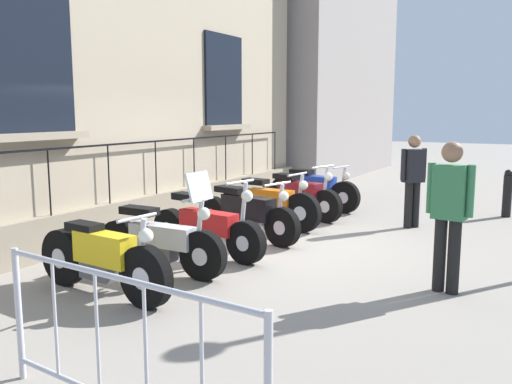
{
  "coord_description": "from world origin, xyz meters",
  "views": [
    {
      "loc": [
        3.9,
        -7.39,
        2.08
      ],
      "look_at": [
        -0.24,
        0.0,
        0.8
      ],
      "focal_mm": 37.75,
      "sensor_mm": 36.0,
      "label": 1
    }
  ],
  "objects_px": {
    "motorcycle_blue": "(314,189)",
    "pedestrian_walking": "(413,176)",
    "motorcycle_yellow": "(103,260)",
    "motorcycle_orange": "(269,205)",
    "motorcycle_silver": "(161,242)",
    "pedestrian_standing": "(449,208)",
    "motorcycle_black": "(246,214)",
    "bollard": "(507,193)",
    "motorcycle_red": "(207,228)",
    "motorcycle_maroon": "(299,197)",
    "crowd_barrier": "(121,345)"
  },
  "relations": [
    {
      "from": "motorcycle_yellow",
      "to": "motorcycle_black",
      "type": "xyz_separation_m",
      "value": [
        0.04,
        3.14,
        -0.0
      ]
    },
    {
      "from": "motorcycle_silver",
      "to": "motorcycle_blue",
      "type": "height_order",
      "value": "motorcycle_silver"
    },
    {
      "from": "motorcycle_red",
      "to": "bollard",
      "type": "height_order",
      "value": "motorcycle_red"
    },
    {
      "from": "pedestrian_standing",
      "to": "motorcycle_black",
      "type": "bearing_deg",
      "value": 161.33
    },
    {
      "from": "motorcycle_maroon",
      "to": "motorcycle_blue",
      "type": "xyz_separation_m",
      "value": [
        -0.12,
        1.02,
        0.0
      ]
    },
    {
      "from": "bollard",
      "to": "motorcycle_blue",
      "type": "bearing_deg",
      "value": -163.36
    },
    {
      "from": "pedestrian_standing",
      "to": "motorcycle_blue",
      "type": "bearing_deg",
      "value": 129.45
    },
    {
      "from": "motorcycle_orange",
      "to": "crowd_barrier",
      "type": "distance_m",
      "value": 6.26
    },
    {
      "from": "motorcycle_orange",
      "to": "motorcycle_blue",
      "type": "relative_size",
      "value": 0.96
    },
    {
      "from": "motorcycle_yellow",
      "to": "motorcycle_red",
      "type": "xyz_separation_m",
      "value": [
        0.03,
        2.01,
        -0.02
      ]
    },
    {
      "from": "motorcycle_silver",
      "to": "motorcycle_blue",
      "type": "relative_size",
      "value": 0.92
    },
    {
      "from": "motorcycle_red",
      "to": "motorcycle_orange",
      "type": "bearing_deg",
      "value": 92.29
    },
    {
      "from": "motorcycle_yellow",
      "to": "crowd_barrier",
      "type": "relative_size",
      "value": 0.89
    },
    {
      "from": "motorcycle_blue",
      "to": "pedestrian_walking",
      "type": "distance_m",
      "value": 2.45
    },
    {
      "from": "bollard",
      "to": "pedestrian_walking",
      "type": "xyz_separation_m",
      "value": [
        -1.41,
        -1.92,
        0.46
      ]
    },
    {
      "from": "motorcycle_red",
      "to": "motorcycle_black",
      "type": "relative_size",
      "value": 0.98
    },
    {
      "from": "motorcycle_black",
      "to": "bollard",
      "type": "xyz_separation_m",
      "value": [
        3.54,
        4.15,
        0.06
      ]
    },
    {
      "from": "motorcycle_red",
      "to": "bollard",
      "type": "relative_size",
      "value": 2.22
    },
    {
      "from": "motorcycle_orange",
      "to": "motorcycle_black",
      "type": "bearing_deg",
      "value": -84.62
    },
    {
      "from": "motorcycle_black",
      "to": "bollard",
      "type": "relative_size",
      "value": 2.26
    },
    {
      "from": "motorcycle_yellow",
      "to": "motorcycle_orange",
      "type": "bearing_deg",
      "value": 90.69
    },
    {
      "from": "motorcycle_red",
      "to": "motorcycle_maroon",
      "type": "xyz_separation_m",
      "value": [
        0.01,
        3.16,
        0.03
      ]
    },
    {
      "from": "motorcycle_yellow",
      "to": "motorcycle_orange",
      "type": "xyz_separation_m",
      "value": [
        -0.05,
        4.11,
        -0.0
      ]
    },
    {
      "from": "bollard",
      "to": "motorcycle_black",
      "type": "bearing_deg",
      "value": -130.51
    },
    {
      "from": "bollard",
      "to": "motorcycle_silver",
      "type": "bearing_deg",
      "value": -119.69
    },
    {
      "from": "motorcycle_orange",
      "to": "motorcycle_red",
      "type": "bearing_deg",
      "value": -87.71
    },
    {
      "from": "bollard",
      "to": "pedestrian_standing",
      "type": "relative_size",
      "value": 0.54
    },
    {
      "from": "motorcycle_silver",
      "to": "pedestrian_standing",
      "type": "relative_size",
      "value": 1.13
    },
    {
      "from": "motorcycle_red",
      "to": "crowd_barrier",
      "type": "xyz_separation_m",
      "value": [
        1.95,
        -3.83,
        0.17
      ]
    },
    {
      "from": "motorcycle_red",
      "to": "pedestrian_walking",
      "type": "xyz_separation_m",
      "value": [
        2.14,
        3.36,
        0.54
      ]
    },
    {
      "from": "motorcycle_yellow",
      "to": "bollard",
      "type": "bearing_deg",
      "value": 63.82
    },
    {
      "from": "crowd_barrier",
      "to": "pedestrian_standing",
      "type": "distance_m",
      "value": 4.1
    },
    {
      "from": "crowd_barrier",
      "to": "motorcycle_blue",
      "type": "bearing_deg",
      "value": 104.42
    },
    {
      "from": "motorcycle_blue",
      "to": "pedestrian_standing",
      "type": "xyz_separation_m",
      "value": [
        3.44,
        -4.17,
        0.56
      ]
    },
    {
      "from": "motorcycle_blue",
      "to": "motorcycle_orange",
      "type": "bearing_deg",
      "value": -89.26
    },
    {
      "from": "motorcycle_maroon",
      "to": "motorcycle_orange",
      "type": "bearing_deg",
      "value": -95.24
    },
    {
      "from": "bollard",
      "to": "pedestrian_standing",
      "type": "height_order",
      "value": "pedestrian_standing"
    },
    {
      "from": "motorcycle_silver",
      "to": "motorcycle_black",
      "type": "bearing_deg",
      "value": 89.05
    },
    {
      "from": "motorcycle_orange",
      "to": "motorcycle_maroon",
      "type": "xyz_separation_m",
      "value": [
        0.1,
        1.06,
        0.01
      ]
    },
    {
      "from": "bollard",
      "to": "motorcycle_red",
      "type": "bearing_deg",
      "value": -123.92
    },
    {
      "from": "motorcycle_maroon",
      "to": "crowd_barrier",
      "type": "xyz_separation_m",
      "value": [
        1.93,
        -6.99,
        0.14
      ]
    },
    {
      "from": "motorcycle_yellow",
      "to": "motorcycle_silver",
      "type": "bearing_deg",
      "value": 89.66
    },
    {
      "from": "motorcycle_yellow",
      "to": "bollard",
      "type": "xyz_separation_m",
      "value": [
        3.58,
        7.29,
        0.05
      ]
    },
    {
      "from": "motorcycle_red",
      "to": "motorcycle_maroon",
      "type": "bearing_deg",
      "value": 89.75
    },
    {
      "from": "motorcycle_maroon",
      "to": "pedestrian_standing",
      "type": "relative_size",
      "value": 1.13
    },
    {
      "from": "motorcycle_yellow",
      "to": "pedestrian_walking",
      "type": "relative_size",
      "value": 1.25
    },
    {
      "from": "motorcycle_yellow",
      "to": "pedestrian_standing",
      "type": "distance_m",
      "value": 3.96
    },
    {
      "from": "motorcycle_orange",
      "to": "pedestrian_walking",
      "type": "xyz_separation_m",
      "value": [
        2.23,
        1.27,
        0.52
      ]
    },
    {
      "from": "motorcycle_red",
      "to": "motorcycle_blue",
      "type": "relative_size",
      "value": 0.97
    },
    {
      "from": "motorcycle_black",
      "to": "motorcycle_silver",
      "type": "bearing_deg",
      "value": -90.95
    }
  ]
}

